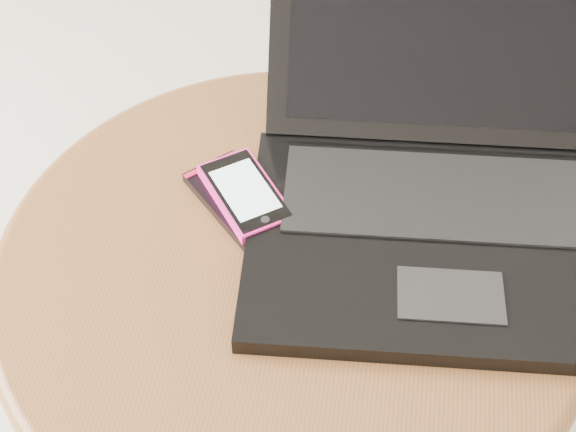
# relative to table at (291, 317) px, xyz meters

# --- Properties ---
(table) EXTENTS (0.60, 0.60, 0.48)m
(table) POSITION_rel_table_xyz_m (0.00, 0.00, 0.00)
(table) COLOR #59341B
(table) RESTS_ON ground
(laptop) EXTENTS (0.42, 0.44, 0.22)m
(laptop) POSITION_rel_table_xyz_m (0.14, 0.09, 0.14)
(laptop) COLOR black
(laptop) RESTS_ON table
(phone_black) EXTENTS (0.13, 0.13, 0.01)m
(phone_black) POSITION_rel_table_xyz_m (-0.06, 0.06, 0.11)
(phone_black) COLOR black
(phone_black) RESTS_ON table
(phone_pink) EXTENTS (0.11, 0.13, 0.01)m
(phone_pink) POSITION_rel_table_xyz_m (-0.06, 0.06, 0.12)
(phone_pink) COLOR #FF2594
(phone_pink) RESTS_ON phone_black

